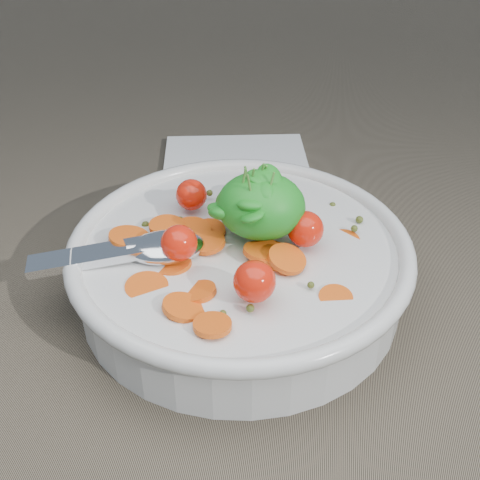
# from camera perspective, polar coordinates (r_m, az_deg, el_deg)

# --- Properties ---
(ground) EXTENTS (6.00, 6.00, 0.00)m
(ground) POSITION_cam_1_polar(r_m,az_deg,el_deg) (0.49, -1.71, -5.81)
(ground) COLOR #6A5E4B
(ground) RESTS_ON ground
(bowl) EXTENTS (0.29, 0.27, 0.12)m
(bowl) POSITION_cam_1_polar(r_m,az_deg,el_deg) (0.48, -0.02, -2.17)
(bowl) COLOR silver
(bowl) RESTS_ON ground
(napkin) EXTENTS (0.18, 0.17, 0.01)m
(napkin) POSITION_cam_1_polar(r_m,az_deg,el_deg) (0.68, -0.38, 7.11)
(napkin) COLOR white
(napkin) RESTS_ON ground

